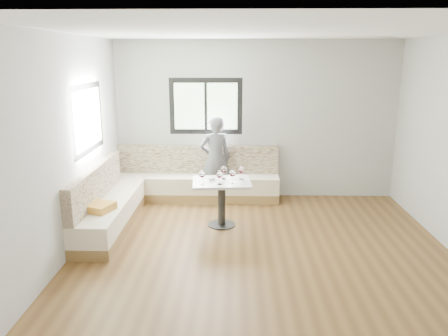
{
  "coord_description": "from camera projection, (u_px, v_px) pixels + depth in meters",
  "views": [
    {
      "loc": [
        -0.37,
        -5.28,
        2.53
      ],
      "look_at": [
        -0.54,
        1.09,
        0.88
      ],
      "focal_mm": 35.0,
      "sensor_mm": 36.0,
      "label": 1
    }
  ],
  "objects": [
    {
      "name": "person",
      "position": [
        215.0,
        159.0,
        7.67
      ],
      "size": [
        0.63,
        0.5,
        1.52
      ],
      "primitive_type": "imported",
      "rotation": [
        0.0,
        0.0,
        3.42
      ],
      "color": "#5C5C63",
      "rests_on": "ground"
    },
    {
      "name": "banquette",
      "position": [
        162.0,
        191.0,
        7.27
      ],
      "size": [
        2.9,
        2.8,
        0.95
      ],
      "color": "brown",
      "rests_on": "ground"
    },
    {
      "name": "wine_glass_b",
      "position": [
        220.0,
        175.0,
        6.32
      ],
      "size": [
        0.09,
        0.09,
        0.21
      ],
      "color": "white",
      "rests_on": "table"
    },
    {
      "name": "olive_ramekin",
      "position": [
        212.0,
        179.0,
        6.57
      ],
      "size": [
        0.09,
        0.09,
        0.04
      ],
      "color": "white",
      "rests_on": "table"
    },
    {
      "name": "wine_glass_a",
      "position": [
        202.0,
        174.0,
        6.34
      ],
      "size": [
        0.09,
        0.09,
        0.21
      ],
      "color": "white",
      "rests_on": "table"
    },
    {
      "name": "room",
      "position": [
        258.0,
        147.0,
        5.46
      ],
      "size": [
        5.01,
        5.01,
        2.81
      ],
      "color": "brown",
      "rests_on": "ground"
    },
    {
      "name": "wine_glass_c",
      "position": [
        232.0,
        173.0,
        6.39
      ],
      "size": [
        0.09,
        0.09,
        0.21
      ],
      "color": "white",
      "rests_on": "table"
    },
    {
      "name": "wine_glass_d",
      "position": [
        224.0,
        170.0,
        6.6
      ],
      "size": [
        0.09,
        0.09,
        0.21
      ],
      "color": "white",
      "rests_on": "table"
    },
    {
      "name": "wine_glass_e",
      "position": [
        241.0,
        170.0,
        6.58
      ],
      "size": [
        0.09,
        0.09,
        0.21
      ],
      "color": "white",
      "rests_on": "table"
    },
    {
      "name": "table",
      "position": [
        222.0,
        192.0,
        6.57
      ],
      "size": [
        0.91,
        0.73,
        0.71
      ],
      "rotation": [
        0.0,
        0.0,
        0.08
      ],
      "color": "black",
      "rests_on": "ground"
    }
  ]
}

